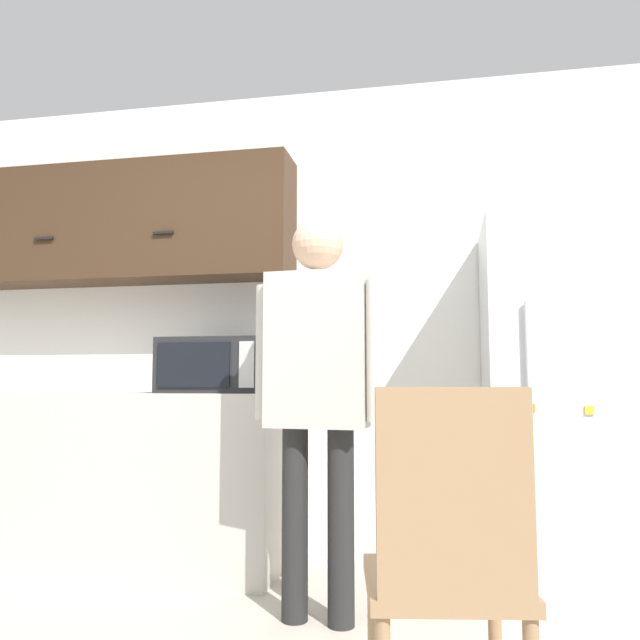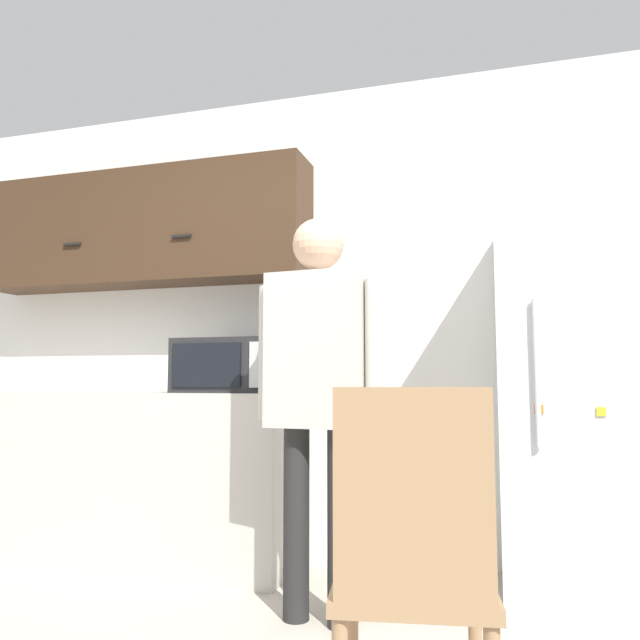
# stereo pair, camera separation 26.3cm
# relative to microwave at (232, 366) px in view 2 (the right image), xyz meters

# --- Properties ---
(back_wall) EXTENTS (6.00, 0.06, 2.70)m
(back_wall) POSITION_rel_microwave_xyz_m (0.43, 0.38, 0.29)
(back_wall) COLOR white
(back_wall) RESTS_ON ground_plane
(counter) EXTENTS (2.12, 0.64, 0.92)m
(counter) POSITION_rel_microwave_xyz_m (-0.71, 0.03, -0.60)
(counter) COLOR #BCB7AD
(counter) RESTS_ON ground_plane
(upper_cabinets) EXTENTS (2.12, 0.33, 0.69)m
(upper_cabinets) POSITION_rel_microwave_xyz_m (-0.71, 0.20, 0.85)
(upper_cabinets) COLOR #3D2819
(microwave) EXTENTS (0.54, 0.43, 0.29)m
(microwave) POSITION_rel_microwave_xyz_m (0.00, 0.00, 0.00)
(microwave) COLOR #232326
(microwave) RESTS_ON counter
(person) EXTENTS (0.56, 0.26, 1.68)m
(person) POSITION_rel_microwave_xyz_m (0.65, -0.56, -0.04)
(person) COLOR black
(person) RESTS_ON ground_plane
(refrigerator) EXTENTS (0.71, 0.68, 1.76)m
(refrigerator) POSITION_rel_microwave_xyz_m (1.73, 0.02, -0.18)
(refrigerator) COLOR silver
(refrigerator) RESTS_ON ground_plane
(chair) EXTENTS (0.48, 0.48, 0.97)m
(chair) POSITION_rel_microwave_xyz_m (1.18, -1.43, -0.54)
(chair) COLOR #997551
(chair) RESTS_ON ground_plane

